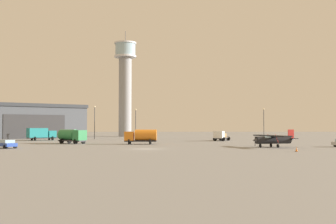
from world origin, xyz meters
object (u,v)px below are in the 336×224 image
truck_fuel_tanker_green (72,136)px  traffic_cone_near_left (297,149)px  car_blue (6,144)px  light_post_north (264,121)px  control_tower (125,81)px  light_post_east (136,121)px  truck_box_teal (41,134)px  light_post_west (95,119)px  airplane_black (274,139)px  truck_fuel_tanker_orange (141,136)px  truck_flatbed_white (221,136)px

truck_fuel_tanker_green → traffic_cone_near_left: bearing=1.6°
car_blue → light_post_north: size_ratio=0.49×
truck_fuel_tanker_green → light_post_north: 57.70m
control_tower → light_post_north: bearing=-30.4°
car_blue → light_post_east: size_ratio=0.51×
control_tower → truck_box_teal: control_tower is taller
control_tower → light_post_west: control_tower is taller
airplane_black → light_post_west: size_ratio=1.09×
car_blue → light_post_west: (6.44, 47.15, 4.74)m
control_tower → light_post_north: size_ratio=4.20×
truck_fuel_tanker_green → truck_box_teal: size_ratio=0.93×
truck_fuel_tanker_orange → light_post_west: size_ratio=0.69×
truck_fuel_tanker_orange → light_post_east: bearing=-81.8°
airplane_black → light_post_east: light_post_east is taller
truck_fuel_tanker_orange → control_tower: bearing=-79.1°
truck_box_teal → traffic_cone_near_left: 66.97m
truck_flatbed_white → car_blue: size_ratio=1.59×
control_tower → truck_fuel_tanker_green: control_tower is taller
light_post_west → traffic_cone_near_left: bearing=-56.8°
light_post_north → traffic_cone_near_left: bearing=-100.6°
control_tower → car_blue: 76.91m
truck_fuel_tanker_orange → truck_box_teal: size_ratio=0.91×
airplane_black → traffic_cone_near_left: (-0.14, -11.40, -1.05)m
truck_fuel_tanker_orange → car_blue: (-21.03, -14.12, -0.88)m
control_tower → light_post_west: (-6.24, -26.42, -13.75)m
car_blue → traffic_cone_near_left: 44.67m
traffic_cone_near_left → car_blue: bearing=167.6°
control_tower → traffic_cone_near_left: control_tower is taller
truck_fuel_tanker_green → traffic_cone_near_left: (36.91, -26.63, -1.31)m
truck_flatbed_white → truck_box_teal: bearing=-68.3°
traffic_cone_near_left → light_post_west: bearing=123.2°
light_post_north → traffic_cone_near_left: 59.81m
car_blue → truck_fuel_tanker_orange: bearing=-101.7°
light_post_west → traffic_cone_near_left: light_post_west is taller
airplane_black → truck_box_teal: 59.86m
car_blue → light_post_north: 73.50m
airplane_black → traffic_cone_near_left: bearing=74.9°
control_tower → car_blue: size_ratio=8.57×
control_tower → car_blue: bearing=-99.8°
control_tower → airplane_black: size_ratio=3.64×
light_post_east → traffic_cone_near_left: 62.39m
airplane_black → truck_fuel_tanker_orange: 25.85m
truck_fuel_tanker_green → airplane_black: bearing=15.1°
truck_flatbed_white → traffic_cone_near_left: 41.79m
light_post_west → truck_fuel_tanker_orange: bearing=-66.2°
truck_box_teal → light_post_north: light_post_north is taller
airplane_black → truck_box_teal: bearing=-49.4°
truck_box_teal → truck_fuel_tanker_orange: bearing=-76.5°
truck_flatbed_white → light_post_west: light_post_west is taller
truck_fuel_tanker_orange → light_post_north: light_post_north is taller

